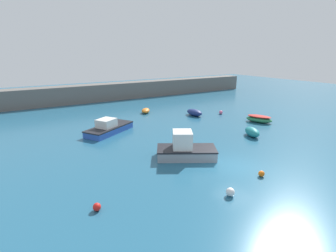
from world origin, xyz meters
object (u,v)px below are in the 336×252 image
object	(u,v)px
rowboat_with_red_cover	(259,119)
rowboat_blue_near	(194,112)
motorboat_with_cabin	(109,128)
mooring_buoy_pink	(221,112)
mooring_buoy_white	(230,192)
mooring_buoy_red	(97,207)
dinghy_near_pier	(252,132)
cabin_cruiser_white	(185,149)
mooring_buoy_orange	(261,174)
fishing_dinghy_green	(146,111)

from	to	relation	value
rowboat_with_red_cover	rowboat_blue_near	distance (m)	8.17
motorboat_with_cabin	mooring_buoy_pink	size ratio (longest dim) A/B	11.92
mooring_buoy_white	mooring_buoy_red	distance (m)	7.60
mooring_buoy_red	dinghy_near_pier	bearing A→B (deg)	14.68
mooring_buoy_red	mooring_buoy_pink	world-z (taller)	mooring_buoy_pink
dinghy_near_pier	rowboat_with_red_cover	xyz separation A→B (m)	(4.98, 3.30, -0.02)
cabin_cruiser_white	mooring_buoy_white	world-z (taller)	cabin_cruiser_white
mooring_buoy_orange	mooring_buoy_red	xyz separation A→B (m)	(-10.73, 1.94, 0.01)
fishing_dinghy_green	mooring_buoy_white	xyz separation A→B (m)	(-5.62, -22.04, -0.06)
cabin_cruiser_white	motorboat_with_cabin	bearing A→B (deg)	137.78
mooring_buoy_pink	mooring_buoy_orange	bearing A→B (deg)	-124.16
cabin_cruiser_white	rowboat_blue_near	distance (m)	14.46
rowboat_with_red_cover	fishing_dinghy_green	world-z (taller)	rowboat_with_red_cover
rowboat_blue_near	mooring_buoy_orange	world-z (taller)	rowboat_blue_near
rowboat_with_red_cover	mooring_buoy_orange	world-z (taller)	rowboat_with_red_cover
dinghy_near_pier	mooring_buoy_pink	bearing A→B (deg)	-1.08
motorboat_with_cabin	rowboat_blue_near	world-z (taller)	motorboat_with_cabin
mooring_buoy_orange	fishing_dinghy_green	bearing A→B (deg)	84.59
rowboat_with_red_cover	mooring_buoy_red	distance (m)	23.44
dinghy_near_pier	mooring_buoy_pink	xyz separation A→B (m)	(3.98, 8.86, -0.19)
mooring_buoy_orange	mooring_buoy_red	distance (m)	10.90
dinghy_near_pier	rowboat_with_red_cover	world-z (taller)	dinghy_near_pier
motorboat_with_cabin	dinghy_near_pier	xyz separation A→B (m)	(11.85, -8.67, -0.08)
rowboat_with_red_cover	fishing_dinghy_green	size ratio (longest dim) A/B	1.51
mooring_buoy_white	motorboat_with_cabin	bearing A→B (deg)	96.66
rowboat_with_red_cover	cabin_cruiser_white	bearing A→B (deg)	83.54
dinghy_near_pier	rowboat_blue_near	bearing A→B (deg)	20.82
rowboat_blue_near	cabin_cruiser_white	bearing A→B (deg)	137.74
motorboat_with_cabin	mooring_buoy_white	distance (m)	15.92
rowboat_blue_near	motorboat_with_cabin	bearing A→B (deg)	94.34
dinghy_near_pier	mooring_buoy_red	size ratio (longest dim) A/B	5.77
dinghy_near_pier	mooring_buoy_orange	xyz separation A→B (m)	(-6.40, -6.43, -0.23)
mooring_buoy_white	mooring_buoy_red	xyz separation A→B (m)	(-7.13, 2.65, -0.04)
cabin_cruiser_white	fishing_dinghy_green	world-z (taller)	cabin_cruiser_white
rowboat_with_red_cover	mooring_buoy_orange	size ratio (longest dim) A/B	8.12
rowboat_with_red_cover	rowboat_blue_near	bearing A→B (deg)	10.42
mooring_buoy_orange	mooring_buoy_pink	size ratio (longest dim) A/B	0.84
cabin_cruiser_white	mooring_buoy_pink	world-z (taller)	cabin_cruiser_white
mooring_buoy_white	mooring_buoy_orange	bearing A→B (deg)	11.14
rowboat_with_red_cover	rowboat_blue_near	world-z (taller)	rowboat_blue_near
rowboat_with_red_cover	mooring_buoy_orange	bearing A→B (deg)	106.90
fishing_dinghy_green	mooring_buoy_pink	bearing A→B (deg)	89.13
mooring_buoy_pink	motorboat_with_cabin	bearing A→B (deg)	-179.29
rowboat_with_red_cover	mooring_buoy_pink	size ratio (longest dim) A/B	6.82
motorboat_with_cabin	dinghy_near_pier	size ratio (longest dim) A/B	2.34
motorboat_with_cabin	mooring_buoy_red	xyz separation A→B (m)	(-5.28, -13.16, -0.31)
rowboat_with_red_cover	mooring_buoy_red	xyz separation A→B (m)	(-22.11, -7.79, -0.20)
dinghy_near_pier	rowboat_blue_near	xyz separation A→B (m)	(0.40, 10.07, -0.02)
rowboat_with_red_cover	mooring_buoy_orange	xyz separation A→B (m)	(-11.38, -9.73, -0.21)
dinghy_near_pier	mooring_buoy_pink	world-z (taller)	dinghy_near_pier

